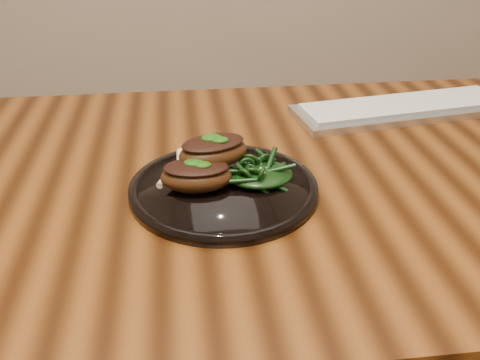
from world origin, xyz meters
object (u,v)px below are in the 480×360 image
Objects in this scene: plate at (223,188)px; keyboard at (404,108)px; greens_heap at (260,170)px; lamb_chop_front at (196,175)px; desk at (234,216)px.

keyboard reaches higher than plate.
greens_heap reaches higher than keyboard.
keyboard is (0.43, 0.28, -0.03)m from lamb_chop_front.
lamb_chop_front is 0.24× the size of keyboard.
desk is at bearing 118.87° from greens_heap.
desk is 0.11m from plate.
desk is at bearing -150.08° from keyboard.
plate is 0.06m from greens_heap.
plate reaches higher than desk.
plate is at bearing -174.81° from greens_heap.
greens_heap reaches higher than plate.
keyboard is at bearing 29.92° from desk.
greens_heap reaches higher than desk.
greens_heap is at bearing -141.00° from keyboard.
plate is (-0.02, -0.06, 0.09)m from desk.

